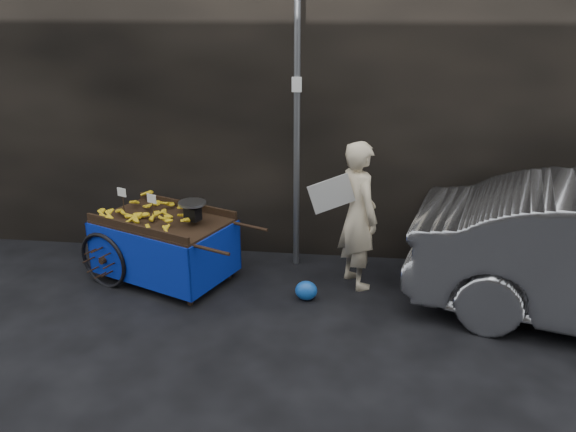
# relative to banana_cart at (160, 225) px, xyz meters

# --- Properties ---
(ground) EXTENTS (80.00, 80.00, 0.00)m
(ground) POSITION_rel_banana_cart_xyz_m (1.35, -0.67, -0.73)
(ground) COLOR black
(ground) RESTS_ON ground
(building_wall) EXTENTS (13.50, 2.00, 5.00)m
(building_wall) POSITION_rel_banana_cart_xyz_m (1.74, 1.93, 1.77)
(building_wall) COLOR black
(building_wall) RESTS_ON ground
(street_pole) EXTENTS (0.12, 0.10, 4.00)m
(street_pole) POSITION_rel_banana_cart_xyz_m (1.65, 0.63, 1.27)
(street_pole) COLOR slate
(street_pole) RESTS_ON ground
(banana_cart) EXTENTS (2.39, 1.74, 1.19)m
(banana_cart) POSITION_rel_banana_cart_xyz_m (0.00, 0.00, 0.00)
(banana_cart) COLOR black
(banana_cart) RESTS_ON ground
(vendor) EXTENTS (0.97, 0.80, 1.83)m
(vendor) POSITION_rel_banana_cart_xyz_m (2.45, 0.13, 0.19)
(vendor) COLOR beige
(vendor) RESTS_ON ground
(plastic_bag) EXTENTS (0.26, 0.21, 0.24)m
(plastic_bag) POSITION_rel_banana_cart_xyz_m (1.87, -0.37, -0.61)
(plastic_bag) COLOR #1751B2
(plastic_bag) RESTS_ON ground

